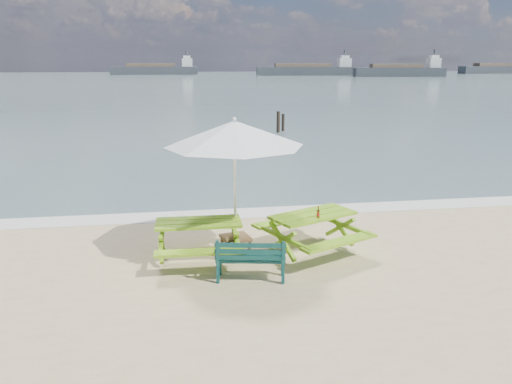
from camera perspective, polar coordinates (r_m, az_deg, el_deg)
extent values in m
plane|color=slate|center=(92.97, -8.18, 12.32)|extent=(300.00, 300.00, 0.00)
cube|color=silver|center=(13.15, -2.24, -2.46)|extent=(22.00, 0.90, 0.01)
cube|color=#74A519|center=(10.02, -6.59, -3.49)|extent=(1.71, 0.82, 0.05)
cube|color=#74A519|center=(10.87, -6.64, -3.77)|extent=(1.70, 0.33, 0.05)
cube|color=#74A519|center=(9.39, -6.41, -6.85)|extent=(1.70, 0.33, 0.05)
cube|color=#74A519|center=(10.16, -6.52, -5.76)|extent=(1.60, 0.98, 0.72)
cube|color=#6E9F18|center=(10.38, 6.52, -2.63)|extent=(1.96, 1.49, 0.06)
cube|color=#6E9F18|center=(11.10, 3.73, -3.20)|extent=(1.74, 1.02, 0.06)
cube|color=#6E9F18|center=(9.90, 9.55, -5.65)|extent=(1.74, 1.02, 0.06)
cube|color=#6E9F18|center=(10.52, 6.45, -4.93)|extent=(1.92, 1.60, 0.75)
cube|color=#0E3C38|center=(9.21, -0.60, -7.63)|extent=(1.32, 0.61, 0.04)
cube|color=#0E3C38|center=(8.95, -0.65, -6.83)|extent=(1.25, 0.27, 0.33)
cube|color=#0E3C38|center=(9.29, -0.60, -8.76)|extent=(1.24, 0.64, 0.40)
cube|color=brown|center=(10.44, -2.35, -5.23)|extent=(0.67, 0.67, 0.06)
cube|color=brown|center=(10.51, -2.34, -6.15)|extent=(0.59, 0.59, 0.31)
cylinder|color=silver|center=(10.14, -2.41, 0.12)|extent=(0.06, 0.06, 2.69)
cone|color=silver|center=(9.91, -2.49, 6.71)|extent=(3.33, 3.33, 0.50)
cylinder|color=#914915|center=(10.10, 7.11, -2.54)|extent=(0.06, 0.06, 0.14)
cylinder|color=#914915|center=(10.06, 7.13, -1.81)|extent=(0.02, 0.02, 0.07)
cylinder|color=red|center=(10.10, 7.11, -2.54)|extent=(0.06, 0.06, 0.06)
imported|color=tan|center=(24.74, -4.46, 4.86)|extent=(0.65, 0.47, 1.69)
cylinder|color=black|center=(27.92, 2.56, 7.79)|extent=(0.19, 0.19, 1.37)
cylinder|color=black|center=(28.60, 3.11, 7.74)|extent=(0.17, 0.17, 1.16)
cube|color=#32363B|center=(141.34, -11.52, 13.41)|extent=(23.14, 4.21, 2.20)
cube|color=silver|center=(141.31, -7.89, 14.46)|extent=(2.80, 3.03, 2.20)
cube|color=#32363B|center=(166.88, 26.19, 12.41)|extent=(25.66, 5.15, 2.20)
cube|color=#32363B|center=(126.10, 16.03, 13.00)|extent=(21.57, 6.66, 2.20)
cube|color=silver|center=(128.69, 19.63, 13.73)|extent=(2.91, 3.30, 2.20)
cube|color=#32363B|center=(132.74, 5.81, 13.55)|extent=(25.98, 6.27, 2.20)
cube|color=silver|center=(134.66, 10.07, 14.36)|extent=(3.34, 3.26, 2.20)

